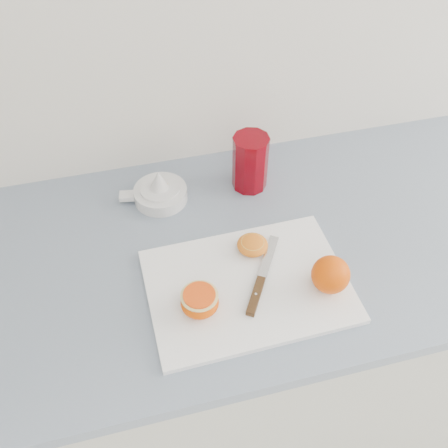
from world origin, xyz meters
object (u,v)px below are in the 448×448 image
object	(u,v)px
cutting_board	(248,286)
citrus_juicer	(160,192)
red_tumbler	(250,164)
counter	(225,350)
half_orange	(200,301)

from	to	relation	value
cutting_board	citrus_juicer	distance (m)	0.31
cutting_board	red_tumbler	distance (m)	0.30
counter	half_orange	distance (m)	0.51
cutting_board	citrus_juicer	bearing A→B (deg)	113.41
counter	red_tumbler	bearing A→B (deg)	59.17
half_orange	red_tumbler	size ratio (longest dim) A/B	0.52
citrus_juicer	red_tumbler	xyz separation A→B (m)	(0.21, -0.00, 0.04)
counter	cutting_board	bearing A→B (deg)	-83.10
cutting_board	red_tumbler	bearing A→B (deg)	73.20
half_orange	citrus_juicer	size ratio (longest dim) A/B	0.46
cutting_board	red_tumbler	size ratio (longest dim) A/B	2.85
cutting_board	half_orange	size ratio (longest dim) A/B	5.44
counter	citrus_juicer	size ratio (longest dim) A/B	16.35
counter	red_tumbler	world-z (taller)	red_tumbler
counter	citrus_juicer	distance (m)	0.51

